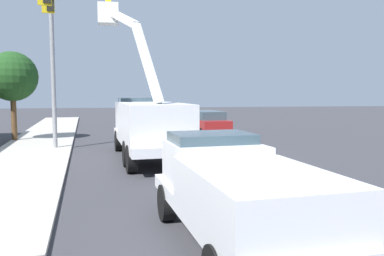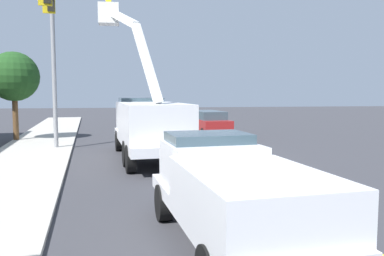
# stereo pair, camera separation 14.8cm
# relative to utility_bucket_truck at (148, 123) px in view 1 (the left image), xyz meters

# --- Properties ---
(ground) EXTENTS (120.00, 120.00, 0.00)m
(ground) POSITION_rel_utility_bucket_truck_xyz_m (-0.07, -2.57, -1.62)
(ground) COLOR #38383D
(sidewalk_far_side) EXTENTS (60.07, 9.43, 0.12)m
(sidewalk_far_side) POSITION_rel_utility_bucket_truck_xyz_m (-0.83, 5.17, -1.56)
(sidewalk_far_side) COLOR #B2ADA3
(sidewalk_far_side) RESTS_ON ground
(lane_centre_stripe) EXTENTS (49.78, 5.03, 0.01)m
(lane_centre_stripe) POSITION_rel_utility_bucket_truck_xyz_m (-0.07, -2.57, -1.62)
(lane_centre_stripe) COLOR yellow
(lane_centre_stripe) RESTS_ON ground
(utility_bucket_truck) EXTENTS (8.40, 3.81, 7.38)m
(utility_bucket_truck) POSITION_rel_utility_bucket_truck_xyz_m (0.00, 0.00, 0.00)
(utility_bucket_truck) COLOR white
(utility_bucket_truck) RESTS_ON ground
(service_pickup_truck) EXTENTS (5.78, 2.64, 2.06)m
(service_pickup_truck) POSITION_rel_utility_bucket_truck_xyz_m (-10.40, -1.05, -0.50)
(service_pickup_truck) COLOR white
(service_pickup_truck) RESTS_ON ground
(passing_minivan) EXTENTS (4.96, 2.36, 1.69)m
(passing_minivan) POSITION_rel_utility_bucket_truck_xyz_m (8.99, -4.62, -0.65)
(passing_minivan) COLOR maroon
(passing_minivan) RESTS_ON ground
(traffic_cone_leading) EXTENTS (0.40, 0.40, 0.81)m
(traffic_cone_leading) POSITION_rel_utility_bucket_truck_xyz_m (-11.86, -2.89, -1.22)
(traffic_cone_leading) COLOR black
(traffic_cone_leading) RESTS_ON ground
(traffic_cone_mid_front) EXTENTS (0.40, 0.40, 0.73)m
(traffic_cone_mid_front) POSITION_rel_utility_bucket_truck_xyz_m (-7.31, -2.69, -1.26)
(traffic_cone_mid_front) COLOR black
(traffic_cone_mid_front) RESTS_ON ground
(traffic_cone_mid_rear) EXTENTS (0.40, 0.40, 0.72)m
(traffic_cone_mid_rear) POSITION_rel_utility_bucket_truck_xyz_m (-1.82, -2.04, -1.27)
(traffic_cone_mid_rear) COLOR black
(traffic_cone_mid_rear) RESTS_ON ground
(traffic_cone_trailing) EXTENTS (0.40, 0.40, 0.88)m
(traffic_cone_trailing) POSITION_rel_utility_bucket_truck_xyz_m (4.45, -1.79, -1.19)
(traffic_cone_trailing) COLOR black
(traffic_cone_trailing) RESTS_ON ground
(traffic_signal_mast) EXTENTS (5.95, 0.90, 8.49)m
(traffic_signal_mast) POSITION_rel_utility_bucket_truck_xyz_m (1.80, 4.40, 4.32)
(traffic_signal_mast) COLOR gray
(traffic_signal_mast) RESTS_ON ground
(street_tree_right) EXTENTS (2.95, 2.95, 5.39)m
(street_tree_right) POSITION_rel_utility_bucket_truck_xyz_m (7.36, 7.57, 2.27)
(street_tree_right) COLOR brown
(street_tree_right) RESTS_ON ground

